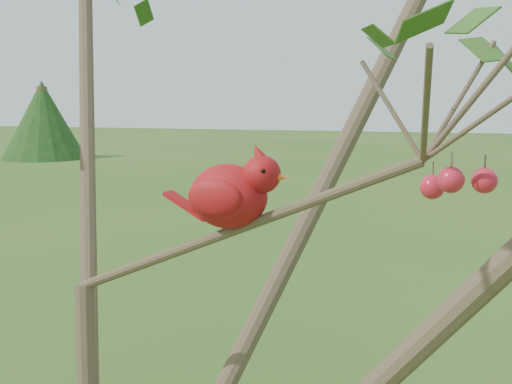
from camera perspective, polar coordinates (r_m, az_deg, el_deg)
crabapple_tree at (r=1.18m, az=-13.55°, el=-1.06°), size 2.35×2.05×2.95m
cardinal at (r=1.18m, az=-1.89°, el=-0.09°), size 0.23×0.13×0.16m
distant_trees at (r=26.18m, az=19.33°, el=6.15°), size 41.22×16.77×3.84m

